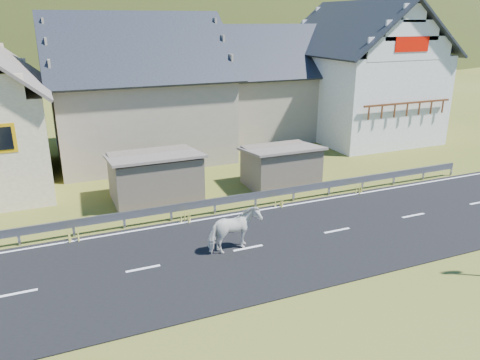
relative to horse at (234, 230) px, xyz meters
name	(u,v)px	position (x,y,z in m)	size (l,w,h in m)	color
ground	(248,249)	(0.55, -0.02, -0.88)	(160.00, 160.00, 0.00)	#484E16
road	(248,249)	(0.55, -0.02, -0.86)	(60.00, 7.00, 0.04)	black
lane_markings	(248,248)	(0.55, -0.02, -0.83)	(60.00, 6.60, 0.01)	silver
guardrail	(215,202)	(0.55, 3.66, -0.32)	(28.10, 0.09, 0.75)	#93969B
shed_left	(155,178)	(-1.45, 6.48, 0.22)	(4.30, 3.30, 2.40)	#716553
shed_right	(281,167)	(5.05, 5.98, 0.12)	(3.80, 2.90, 2.20)	#716553
house_stone_a	(136,81)	(-0.45, 14.98, 3.75)	(10.80, 9.80, 8.90)	gray
house_stone_b	(267,77)	(9.55, 16.98, 3.36)	(9.80, 8.80, 8.10)	gray
house_white	(360,66)	(15.55, 13.98, 4.18)	(8.80, 10.80, 9.70)	white
mountain	(74,95)	(5.55, 179.98, -20.88)	(440.00, 280.00, 260.00)	#212F0E
horse	(234,230)	(0.00, 0.00, 0.00)	(1.98, 0.90, 1.68)	silver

